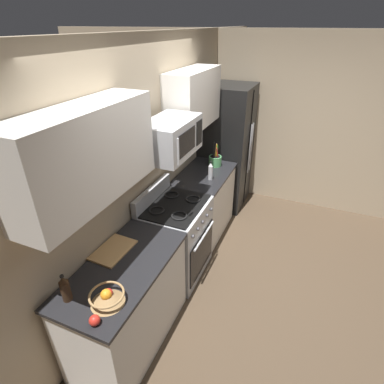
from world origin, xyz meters
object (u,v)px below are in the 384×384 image
at_px(apple_loose, 95,320).
at_px(bottle_soy, 65,289).
at_px(refrigerator, 226,148).
at_px(cutting_board, 113,250).
at_px(microwave, 170,137).
at_px(range_oven, 176,238).
at_px(bottle_vinegar, 210,171).
at_px(fruit_basket, 107,297).
at_px(utensil_crock, 215,160).

relative_size(apple_loose, bottle_soy, 0.32).
distance_m(refrigerator, cutting_board, 2.70).
relative_size(microwave, cutting_board, 1.79).
xyz_separation_m(range_oven, apple_loose, (-1.55, -0.15, 0.47)).
bearing_deg(apple_loose, bottle_vinegar, 0.49).
distance_m(microwave, fruit_basket, 1.55).
relative_size(fruit_basket, apple_loose, 3.38).
height_order(refrigerator, bottle_soy, refrigerator).
bearing_deg(utensil_crock, refrigerator, 2.60).
height_order(range_oven, apple_loose, range_oven).
bearing_deg(cutting_board, refrigerator, -4.29).
relative_size(microwave, utensil_crock, 2.05).
height_order(apple_loose, bottle_vinegar, bottle_vinegar).
height_order(fruit_basket, bottle_soy, bottle_soy).
bearing_deg(range_oven, bottle_vinegar, -9.61).
bearing_deg(apple_loose, range_oven, 5.53).
distance_m(fruit_basket, bottle_vinegar, 2.13).
bearing_deg(fruit_basket, bottle_soy, 107.48).
bearing_deg(fruit_basket, range_oven, 4.90).
bearing_deg(utensil_crock, microwave, 176.54).
height_order(microwave, apple_loose, microwave).
relative_size(fruit_basket, cutting_board, 0.65).
height_order(microwave, bottle_soy, microwave).
relative_size(range_oven, microwave, 1.57).
xyz_separation_m(fruit_basket, bottle_vinegar, (2.13, -0.01, 0.06)).
bearing_deg(apple_loose, refrigerator, 2.26).
bearing_deg(refrigerator, microwave, 178.59).
xyz_separation_m(fruit_basket, apple_loose, (-0.18, -0.03, -0.01)).
xyz_separation_m(refrigerator, fruit_basket, (-3.18, -0.10, 0.01)).
distance_m(refrigerator, fruit_basket, 3.18).
height_order(cutting_board, bottle_vinegar, bottle_vinegar).
relative_size(microwave, bottle_vinegar, 2.79).
height_order(apple_loose, cutting_board, apple_loose).
height_order(utensil_crock, cutting_board, utensil_crock).
distance_m(range_oven, fruit_basket, 1.45).
xyz_separation_m(utensil_crock, bottle_vinegar, (-0.43, -0.08, 0.04)).
height_order(range_oven, bottle_soy, bottle_soy).
xyz_separation_m(bottle_vinegar, bottle_soy, (-2.22, 0.30, -0.01)).
bearing_deg(range_oven, microwave, 90.09).
xyz_separation_m(refrigerator, microwave, (-1.82, 0.04, 0.74)).
height_order(range_oven, bottle_vinegar, bottle_vinegar).
bearing_deg(bottle_vinegar, range_oven, 170.39).
xyz_separation_m(refrigerator, bottle_vinegar, (-1.05, -0.11, 0.08)).
bearing_deg(fruit_basket, microwave, 6.03).
distance_m(microwave, bottle_soy, 1.61).
distance_m(apple_loose, cutting_board, 0.75).
bearing_deg(utensil_crock, bottle_soy, 175.42).
relative_size(utensil_crock, fruit_basket, 1.33).
bearing_deg(refrigerator, apple_loose, -177.74).
relative_size(utensil_crock, apple_loose, 4.50).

